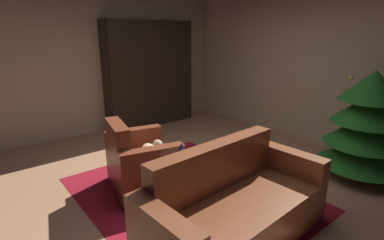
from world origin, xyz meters
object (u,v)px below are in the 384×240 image
(bookshelf_unit, at_px, (155,75))
(armchair_red, at_px, (141,165))
(decorated_tree, at_px, (367,125))
(coffee_table, at_px, (198,167))
(book_stack_on_table, at_px, (195,161))
(couch_red, at_px, (234,209))
(bottle_on_table, at_px, (182,156))

(bookshelf_unit, bearing_deg, armchair_red, -36.24)
(armchair_red, distance_m, decorated_tree, 3.01)
(coffee_table, xyz_separation_m, decorated_tree, (0.93, 2.14, 0.32))
(decorated_tree, bearing_deg, book_stack_on_table, -113.62)
(couch_red, height_order, coffee_table, couch_red)
(coffee_table, distance_m, bottle_on_table, 0.23)
(bookshelf_unit, relative_size, armchair_red, 2.02)
(bookshelf_unit, relative_size, bottle_on_table, 9.08)
(armchair_red, distance_m, book_stack_on_table, 0.76)
(bookshelf_unit, relative_size, coffee_table, 3.17)
(bottle_on_table, height_order, decorated_tree, decorated_tree)
(armchair_red, distance_m, bottle_on_table, 0.64)
(coffee_table, relative_size, book_stack_on_table, 3.14)
(bookshelf_unit, relative_size, book_stack_on_table, 9.96)
(couch_red, distance_m, bottle_on_table, 0.90)
(book_stack_on_table, relative_size, bottle_on_table, 0.91)
(armchair_red, bearing_deg, bookshelf_unit, 143.76)
(armchair_red, height_order, coffee_table, armchair_red)
(armchair_red, bearing_deg, couch_red, 8.66)
(armchair_red, distance_m, couch_red, 1.42)
(bookshelf_unit, xyz_separation_m, couch_red, (3.71, -1.48, -0.74))
(bookshelf_unit, bearing_deg, book_stack_on_table, -24.45)
(book_stack_on_table, bearing_deg, bottle_on_table, -136.73)
(decorated_tree, bearing_deg, bottle_on_table, -114.98)
(bookshelf_unit, xyz_separation_m, coffee_table, (2.97, -1.31, -0.63))
(bottle_on_table, bearing_deg, decorated_tree, 65.02)
(armchair_red, height_order, bottle_on_table, armchair_red)
(couch_red, xyz_separation_m, coffee_table, (-0.74, 0.16, 0.11))
(armchair_red, relative_size, bottle_on_table, 4.48)
(armchair_red, relative_size, book_stack_on_table, 4.92)
(couch_red, distance_m, decorated_tree, 2.35)
(bookshelf_unit, height_order, book_stack_on_table, bookshelf_unit)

